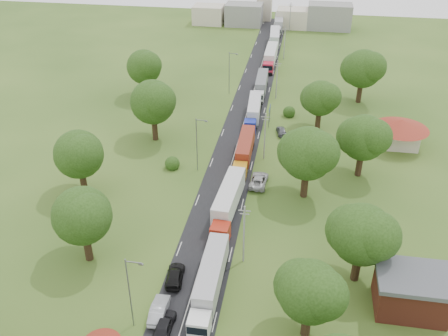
% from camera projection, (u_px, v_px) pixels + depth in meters
% --- Properties ---
extents(ground, '(260.00, 260.00, 0.00)m').
position_uv_depth(ground, '(213.00, 225.00, 73.61)').
color(ground, '#2F4E1A').
rests_on(ground, ground).
extents(road, '(8.00, 200.00, 0.04)m').
position_uv_depth(road, '(233.00, 159.00, 90.51)').
color(road, black).
rests_on(road, ground).
extents(info_sign, '(0.12, 3.10, 4.10)m').
position_uv_depth(info_sign, '(270.00, 112.00, 100.91)').
color(info_sign, slate).
rests_on(info_sign, ground).
extents(pole_1, '(1.60, 0.24, 9.00)m').
position_uv_depth(pole_1, '(244.00, 233.00, 64.50)').
color(pole_1, gray).
rests_on(pole_1, ground).
extents(pole_2, '(1.60, 0.24, 9.00)m').
position_uv_depth(pole_2, '(265.00, 136.00, 88.16)').
color(pole_2, gray).
rests_on(pole_2, ground).
extents(pole_3, '(1.60, 0.24, 9.00)m').
position_uv_depth(pole_3, '(277.00, 79.00, 111.83)').
color(pole_3, gray).
rests_on(pole_3, ground).
extents(pole_4, '(1.60, 0.24, 9.00)m').
position_uv_depth(pole_4, '(285.00, 42.00, 135.50)').
color(pole_4, gray).
rests_on(pole_4, ground).
extents(pole_5, '(1.60, 0.24, 9.00)m').
position_uv_depth(pole_5, '(290.00, 17.00, 159.17)').
color(pole_5, gray).
rests_on(pole_5, ground).
extents(lamp_0, '(2.03, 0.22, 10.00)m').
position_uv_depth(lamp_0, '(130.00, 290.00, 54.60)').
color(lamp_0, slate).
rests_on(lamp_0, ground).
extents(lamp_1, '(2.03, 0.22, 10.00)m').
position_uv_depth(lamp_1, '(198.00, 142.00, 84.19)').
color(lamp_1, slate).
rests_on(lamp_1, ground).
extents(lamp_2, '(2.03, 0.22, 10.00)m').
position_uv_depth(lamp_2, '(230.00, 71.00, 113.77)').
color(lamp_2, slate).
rests_on(lamp_2, ground).
extents(tree_2, '(8.00, 8.00, 10.10)m').
position_uv_depth(tree_2, '(310.00, 291.00, 53.13)').
color(tree_2, '#382616').
rests_on(tree_2, ground).
extents(tree_3, '(8.80, 8.80, 11.07)m').
position_uv_depth(tree_3, '(362.00, 234.00, 60.42)').
color(tree_3, '#382616').
rests_on(tree_3, ground).
extents(tree_4, '(9.60, 9.60, 12.05)m').
position_uv_depth(tree_4, '(308.00, 153.00, 76.32)').
color(tree_4, '#382616').
rests_on(tree_4, ground).
extents(tree_5, '(8.80, 8.80, 11.07)m').
position_uv_depth(tree_5, '(364.00, 137.00, 82.11)').
color(tree_5, '#382616').
rests_on(tree_5, ground).
extents(tree_6, '(8.00, 8.00, 10.10)m').
position_uv_depth(tree_6, '(320.00, 98.00, 97.79)').
color(tree_6, '#382616').
rests_on(tree_6, ground).
extents(tree_7, '(9.60, 9.60, 12.05)m').
position_uv_depth(tree_7, '(363.00, 68.00, 108.57)').
color(tree_7, '#382616').
rests_on(tree_7, ground).
extents(tree_10, '(8.80, 8.80, 11.07)m').
position_uv_depth(tree_10, '(82.00, 215.00, 63.69)').
color(tree_10, '#382616').
rests_on(tree_10, ground).
extents(tree_11, '(8.80, 8.80, 11.07)m').
position_uv_depth(tree_11, '(79.00, 154.00, 77.37)').
color(tree_11, '#382616').
rests_on(tree_11, ground).
extents(tree_12, '(9.60, 9.60, 12.05)m').
position_uv_depth(tree_12, '(153.00, 102.00, 93.11)').
color(tree_12, '#382616').
rests_on(tree_12, ground).
extents(tree_13, '(8.80, 8.80, 11.07)m').
position_uv_depth(tree_13, '(144.00, 67.00, 111.46)').
color(tree_13, '#382616').
rests_on(tree_13, ground).
extents(house_brick, '(8.60, 6.60, 5.20)m').
position_uv_depth(house_brick, '(411.00, 292.00, 58.41)').
color(house_brick, maroon).
rests_on(house_brick, ground).
extents(house_cream, '(10.08, 10.08, 5.80)m').
position_uv_depth(house_cream, '(400.00, 129.00, 92.83)').
color(house_cream, beige).
rests_on(house_cream, ground).
extents(distant_town, '(52.00, 8.00, 8.00)m').
position_uv_depth(distant_town, '(276.00, 16.00, 164.69)').
color(distant_town, gray).
rests_on(distant_town, ground).
extents(church, '(5.00, 5.00, 12.30)m').
position_uv_depth(church, '(264.00, 4.00, 171.14)').
color(church, beige).
rests_on(church, ground).
extents(truck_0, '(2.62, 14.78, 4.10)m').
position_uv_depth(truck_0, '(210.00, 281.00, 60.54)').
color(truck_0, white).
rests_on(truck_0, ground).
extents(truck_1, '(3.41, 15.43, 4.26)m').
position_uv_depth(truck_1, '(228.00, 202.00, 74.70)').
color(truck_1, '#A22412').
rests_on(truck_1, ground).
extents(truck_2, '(2.60, 14.06, 3.89)m').
position_uv_depth(truck_2, '(245.00, 150.00, 88.91)').
color(truck_2, '#C38317').
rests_on(truck_2, ground).
extents(truck_3, '(3.06, 14.05, 3.88)m').
position_uv_depth(truck_3, '(254.00, 111.00, 103.43)').
color(truck_3, '#19289A').
rests_on(truck_3, ground).
extents(truck_4, '(2.66, 13.72, 3.80)m').
position_uv_depth(truck_4, '(261.00, 85.00, 116.03)').
color(truck_4, silver).
rests_on(truck_4, ground).
extents(truck_5, '(2.70, 15.67, 4.34)m').
position_uv_depth(truck_5, '(270.00, 57.00, 132.32)').
color(truck_5, '#BB1C37').
rests_on(truck_5, ground).
extents(truck_6, '(3.43, 15.69, 4.33)m').
position_uv_depth(truck_6, '(274.00, 39.00, 146.29)').
color(truck_6, '#256328').
rests_on(truck_6, ground).
extents(truck_7, '(3.26, 15.33, 4.24)m').
position_uv_depth(truck_7, '(279.00, 24.00, 160.61)').
color(truck_7, '#A8A8A8').
rests_on(truck_7, ground).
extents(car_lane_front, '(1.97, 4.75, 1.61)m').
position_uv_depth(car_lane_front, '(165.00, 325.00, 56.54)').
color(car_lane_front, black).
rests_on(car_lane_front, ground).
extents(car_lane_mid, '(2.03, 5.14, 1.67)m').
position_uv_depth(car_lane_mid, '(159.00, 310.00, 58.39)').
color(car_lane_mid, '#A6A8AE').
rests_on(car_lane_mid, ground).
extents(car_lane_rear, '(2.61, 5.35, 1.50)m').
position_uv_depth(car_lane_rear, '(175.00, 275.00, 63.45)').
color(car_lane_rear, black).
rests_on(car_lane_rear, ground).
extents(car_verge_near, '(3.00, 5.99, 1.63)m').
position_uv_depth(car_verge_near, '(259.00, 180.00, 82.74)').
color(car_verge_near, '#B1B1B1').
rests_on(car_verge_near, ground).
extents(car_verge_far, '(2.55, 4.47, 1.43)m').
position_uv_depth(car_verge_far, '(282.00, 131.00, 98.50)').
color(car_verge_far, '#525559').
rests_on(car_verge_far, ground).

